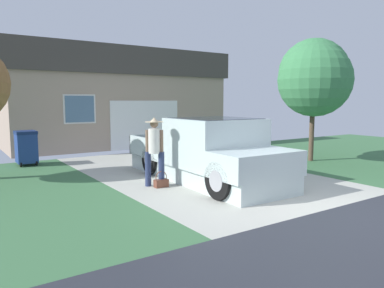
{
  "coord_description": "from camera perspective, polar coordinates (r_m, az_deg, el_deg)",
  "views": [
    {
      "loc": [
        -5.71,
        -4.11,
        2.01
      ],
      "look_at": [
        -0.96,
        2.97,
        1.01
      ],
      "focal_mm": 34.34,
      "sensor_mm": 36.0,
      "label": 1
    }
  ],
  "objects": [
    {
      "name": "wheeled_trash_bin",
      "position": [
        12.62,
        -24.36,
        -0.38
      ],
      "size": [
        0.6,
        0.72,
        1.08
      ],
      "color": "navy",
      "rests_on": "ground"
    },
    {
      "name": "house_with_garage",
      "position": [
        18.02,
        -12.65,
        7.02
      ],
      "size": [
        9.85,
        5.67,
        4.26
      ],
      "color": "tan",
      "rests_on": "ground"
    },
    {
      "name": "person_with_hat",
      "position": [
        8.65,
        -5.85,
        -0.61
      ],
      "size": [
        0.43,
        0.43,
        1.64
      ],
      "rotation": [
        0.0,
        0.0,
        -0.72
      ],
      "color": "navy",
      "rests_on": "ground"
    },
    {
      "name": "front_yard_tree",
      "position": [
        13.04,
        18.62,
        9.85
      ],
      "size": [
        2.83,
        2.79,
        4.12
      ],
      "color": "brown",
      "rests_on": "ground"
    },
    {
      "name": "handbag",
      "position": [
        8.69,
        -4.8,
        -5.96
      ],
      "size": [
        0.33,
        0.17,
        0.38
      ],
      "color": "brown",
      "rests_on": "ground"
    },
    {
      "name": "pickup_truck",
      "position": [
        9.14,
        3.11,
        -1.52
      ],
      "size": [
        2.08,
        5.15,
        1.6
      ],
      "rotation": [
        0.0,
        0.0,
        3.12
      ],
      "color": "silver",
      "rests_on": "ground"
    }
  ]
}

